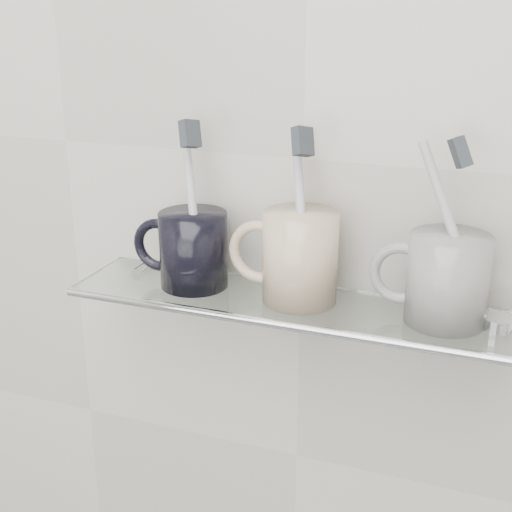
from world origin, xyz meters
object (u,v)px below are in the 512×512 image
at_px(mug_left, 194,250).
at_px(mug_right, 448,279).
at_px(shelf_glass, 284,303).
at_px(mug_center, 300,257).

xyz_separation_m(mug_left, mug_right, (0.29, 0.00, 0.00)).
xyz_separation_m(shelf_glass, mug_left, (-0.11, 0.00, 0.05)).
bearing_deg(shelf_glass, mug_center, 17.16).
bearing_deg(shelf_glass, mug_right, 1.62).
distance_m(shelf_glass, mug_left, 0.12).
bearing_deg(mug_right, shelf_glass, -169.20).
distance_m(mug_left, mug_right, 0.29).
bearing_deg(mug_center, mug_right, -17.94).
distance_m(mug_center, mug_right, 0.16).
bearing_deg(shelf_glass, mug_left, 177.50).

